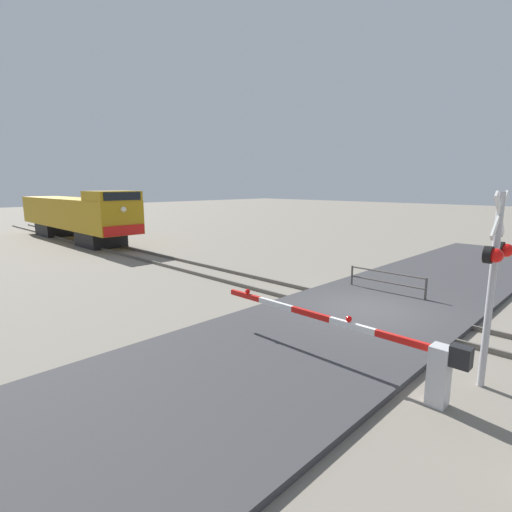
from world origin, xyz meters
The scene contains 8 objects.
ground_plane centered at (0.00, 0.00, 0.00)m, with size 160.00×160.00×0.00m, color gray.
rail_track_left centered at (-0.72, 0.00, 0.07)m, with size 0.08×80.00×0.15m, color #59544C.
rail_track_right centered at (0.72, 0.00, 0.07)m, with size 0.08×80.00×0.15m, color #59544C.
road_surface centered at (0.00, 0.00, 0.08)m, with size 36.00×5.90×0.15m, color #38383A.
locomotive centered at (0.00, 24.63, 1.98)m, with size 2.86×16.06×3.85m.
crossing_signal centered at (-2.70, -4.08, 2.57)m, with size 1.18×0.33×4.12m.
crossing_gate centered at (-4.11, -2.77, 0.84)m, with size 0.36×6.46×1.32m.
guard_railing centered at (2.40, 0.59, 0.63)m, with size 0.08×3.09×0.95m.
Camera 1 is at (-11.49, -5.97, 4.23)m, focal length 27.10 mm.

